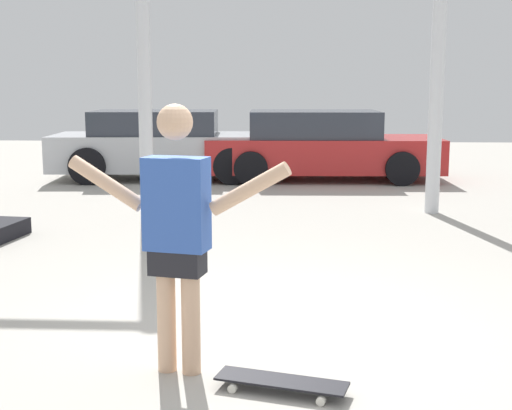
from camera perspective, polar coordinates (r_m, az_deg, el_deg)
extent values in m
plane|color=#B2ADA3|center=(5.41, 2.22, -10.30)|extent=(36.00, 36.00, 0.00)
cylinder|color=#DBAD89|center=(4.67, -7.19, -8.35)|extent=(0.12, 0.12, 0.81)
cylinder|color=#DBAD89|center=(4.61, -5.24, -8.56)|extent=(0.12, 0.12, 0.81)
cube|color=black|center=(4.55, -6.30, -4.43)|extent=(0.37, 0.26, 0.18)
cube|color=#3359B2|center=(4.48, -6.38, 0.08)|extent=(0.43, 0.28, 0.59)
sphere|color=#DBAD89|center=(4.42, -6.51, 6.61)|extent=(0.22, 0.22, 0.22)
cylinder|color=#DBAD89|center=(4.66, -11.87, 1.72)|extent=(0.52, 0.20, 0.35)
cylinder|color=#DBAD89|center=(4.30, -0.50, 1.29)|extent=(0.52, 0.20, 0.35)
cube|color=black|center=(4.45, 2.01, -13.88)|extent=(0.83, 0.42, 0.01)
cylinder|color=silver|center=(4.50, 5.86, -14.23)|extent=(0.06, 0.05, 0.05)
cylinder|color=silver|center=(4.31, 5.21, -15.36)|extent=(0.06, 0.05, 0.05)
cylinder|color=silver|center=(4.64, -0.95, -13.43)|extent=(0.06, 0.05, 0.05)
cylinder|color=silver|center=(4.45, -1.90, -14.46)|extent=(0.06, 0.05, 0.05)
cylinder|color=silver|center=(10.54, -9.02, 14.03)|extent=(0.20, 0.20, 5.34)
cylinder|color=silver|center=(10.52, 14.46, 13.86)|extent=(0.20, 0.20, 5.34)
cube|color=#B7BABF|center=(14.11, -7.30, 4.25)|extent=(4.40, 1.97, 0.69)
cube|color=#2D333D|center=(14.09, -8.05, 6.56)|extent=(2.46, 1.71, 0.46)
cylinder|color=black|center=(14.87, -1.78, 3.87)|extent=(0.70, 0.26, 0.69)
cylinder|color=black|center=(13.21, -1.95, 3.14)|extent=(0.70, 0.26, 0.69)
cylinder|color=black|center=(15.17, -11.94, 3.78)|extent=(0.70, 0.26, 0.69)
cylinder|color=black|center=(13.54, -13.33, 3.04)|extent=(0.70, 0.26, 0.69)
cube|color=red|center=(14.02, 5.36, 4.11)|extent=(4.53, 2.00, 0.65)
cube|color=#2D333D|center=(13.97, 4.66, 6.48)|extent=(2.52, 1.78, 0.51)
cylinder|color=black|center=(15.10, 10.35, 3.69)|extent=(0.64, 0.24, 0.63)
cylinder|color=black|center=(13.33, 11.60, 2.88)|extent=(0.64, 0.24, 0.63)
cylinder|color=black|center=(14.90, -0.25, 3.77)|extent=(0.64, 0.24, 0.63)
cylinder|color=black|center=(13.11, -0.41, 2.96)|extent=(0.64, 0.24, 0.63)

